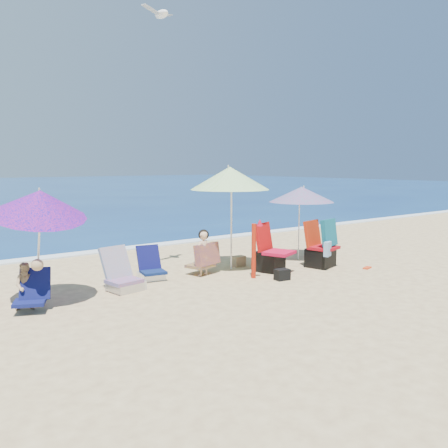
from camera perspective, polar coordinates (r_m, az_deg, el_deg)
ground at (r=9.84m, az=4.94°, el=-6.82°), size 120.00×120.00×0.00m
foam at (r=13.96m, az=-9.20°, el=-2.63°), size 120.00×0.50×0.04m
umbrella_turquoise at (r=11.97m, az=9.33°, el=3.54°), size 1.75×1.75×1.86m
umbrella_striped at (r=10.60m, az=0.71°, el=5.53°), size 2.02×2.02×2.37m
umbrella_blue at (r=8.43m, az=-21.34°, el=2.35°), size 1.60×1.66×2.12m
furled_umbrella at (r=9.87m, az=3.75°, el=-2.61°), size 0.17×0.36×1.27m
chair_navy at (r=10.01m, az=-8.80°, el=-5.56°), size 0.59×0.73×0.69m
chair_rainbow at (r=9.24m, az=-12.08°, el=-6.50°), size 0.72×0.83×0.81m
camp_chair_left at (r=10.65m, az=5.55°, el=-3.95°), size 0.81×1.06×1.08m
camp_chair_right at (r=11.23m, az=11.67°, el=-3.05°), size 0.76×0.83×1.14m
person_center at (r=10.22m, az=-2.43°, el=-3.58°), size 0.77×0.60×0.97m
person_left at (r=8.41m, az=-22.50°, el=-6.95°), size 0.71×0.69×0.88m
bag_tan at (r=11.14m, az=1.77°, el=-4.50°), size 0.29×0.22×0.24m
bag_navy_b at (r=11.46m, az=5.49°, el=-3.99°), size 0.51×0.44×0.32m
bag_black_b at (r=9.91m, az=7.02°, el=-6.07°), size 0.32×0.24×0.23m
orange_item at (r=11.40m, az=16.89°, el=-5.08°), size 0.27×0.17×0.03m
seagull at (r=10.55m, az=-7.59°, el=23.81°), size 0.82×0.45×0.16m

